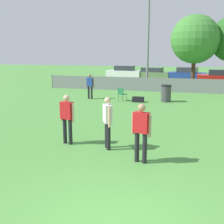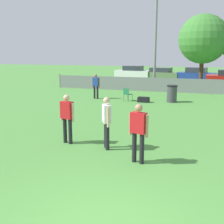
{
  "view_description": "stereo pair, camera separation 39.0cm",
  "coord_description": "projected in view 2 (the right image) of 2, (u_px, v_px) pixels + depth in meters",
  "views": [
    {
      "loc": [
        1.19,
        -4.25,
        3.03
      ],
      "look_at": [
        -1.41,
        4.75,
        1.05
      ],
      "focal_mm": 45.0,
      "sensor_mm": 36.0,
      "label": 1
    },
    {
      "loc": [
        1.57,
        -4.13,
        3.03
      ],
      "look_at": [
        -1.41,
        4.75,
        1.05
      ],
      "focal_mm": 45.0,
      "sensor_mm": 36.0,
      "label": 2
    }
  ],
  "objects": [
    {
      "name": "parked_car_olive",
      "position": [
        161.0,
        74.0,
        32.58
      ],
      "size": [
        4.67,
        2.57,
        1.35
      ],
      "rotation": [
        0.0,
        0.0,
        -0.19
      ],
      "color": "black",
      "rests_on": "ground_plane"
    },
    {
      "name": "light_pole",
      "position": [
        156.0,
        33.0,
        22.61
      ],
      "size": [
        0.9,
        0.36,
        7.68
      ],
      "color": "gray",
      "rests_on": "ground_plane"
    },
    {
      "name": "fence_backline",
      "position": [
        184.0,
        86.0,
        21.53
      ],
      "size": [
        21.54,
        0.07,
        1.21
      ],
      "color": "gray",
      "rests_on": "ground_plane"
    },
    {
      "name": "tree_near_pole",
      "position": [
        203.0,
        39.0,
        21.89
      ],
      "size": [
        3.83,
        3.83,
        6.0
      ],
      "color": "#4C331E",
      "rests_on": "ground_plane"
    },
    {
      "name": "player_thrower_red",
      "position": [
        67.0,
        115.0,
        9.41
      ],
      "size": [
        0.58,
        0.32,
        1.68
      ],
      "rotation": [
        0.0,
        0.0,
        -0.25
      ],
      "color": "black",
      "rests_on": "ground_plane"
    },
    {
      "name": "folding_chair_sideline",
      "position": [
        127.0,
        93.0,
        17.9
      ],
      "size": [
        0.57,
        0.57,
        0.83
      ],
      "rotation": [
        0.0,
        0.0,
        2.74
      ],
      "color": "#333338",
      "rests_on": "ground_plane"
    },
    {
      "name": "parked_car_blue",
      "position": [
        196.0,
        75.0,
        30.65
      ],
      "size": [
        4.27,
        2.46,
        1.48
      ],
      "rotation": [
        0.0,
        0.0,
        -0.19
      ],
      "color": "black",
      "rests_on": "ground_plane"
    },
    {
      "name": "gear_bag_sideline",
      "position": [
        143.0,
        100.0,
        17.53
      ],
      "size": [
        0.71,
        0.39,
        0.34
      ],
      "color": "black",
      "rests_on": "ground_plane"
    },
    {
      "name": "parked_car_white",
      "position": [
        133.0,
        72.0,
        33.91
      ],
      "size": [
        4.32,
        2.15,
        1.5
      ],
      "rotation": [
        0.0,
        0.0,
        -0.08
      ],
      "color": "black",
      "rests_on": "ground_plane"
    },
    {
      "name": "spectator_in_blue",
      "position": [
        96.0,
        84.0,
        18.73
      ],
      "size": [
        0.57,
        0.26,
        1.65
      ],
      "rotation": [
        0.0,
        0.0,
        3.05
      ],
      "color": "black",
      "rests_on": "ground_plane"
    },
    {
      "name": "trash_bin",
      "position": [
        172.0,
        94.0,
        17.48
      ],
      "size": [
        0.65,
        0.65,
        1.06
      ],
      "color": "#3F3F44",
      "rests_on": "ground_plane"
    },
    {
      "name": "player_defender_red",
      "position": [
        138.0,
        129.0,
        7.7
      ],
      "size": [
        0.57,
        0.32,
        1.68
      ],
      "rotation": [
        0.0,
        0.0,
        -0.26
      ],
      "color": "black",
      "rests_on": "ground_plane"
    },
    {
      "name": "player_receiver_white",
      "position": [
        107.0,
        119.0,
        8.86
      ],
      "size": [
        0.41,
        0.52,
        1.68
      ],
      "rotation": [
        0.0,
        0.0,
        -1.04
      ],
      "color": "black",
      "rests_on": "ground_plane"
    }
  ]
}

